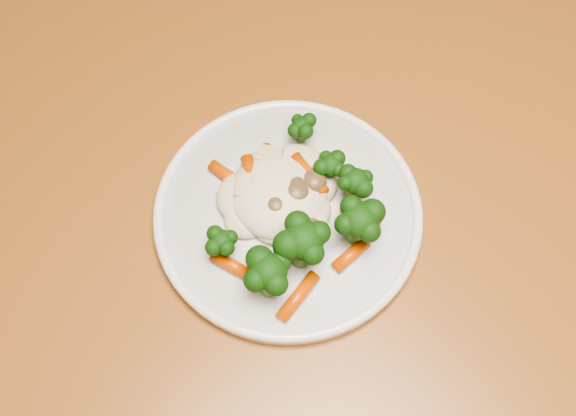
% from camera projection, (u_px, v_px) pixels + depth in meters
% --- Properties ---
extents(dining_table, '(1.37, 1.13, 0.75)m').
position_uv_depth(dining_table, '(278.00, 224.00, 0.79)').
color(dining_table, '#925421').
rests_on(dining_table, ground).
extents(plate, '(0.25, 0.25, 0.01)m').
position_uv_depth(plate, '(288.00, 215.00, 0.67)').
color(plate, white).
rests_on(plate, dining_table).
extents(meal, '(0.17, 0.17, 0.05)m').
position_uv_depth(meal, '(297.00, 212.00, 0.65)').
color(meal, beige).
rests_on(meal, plate).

